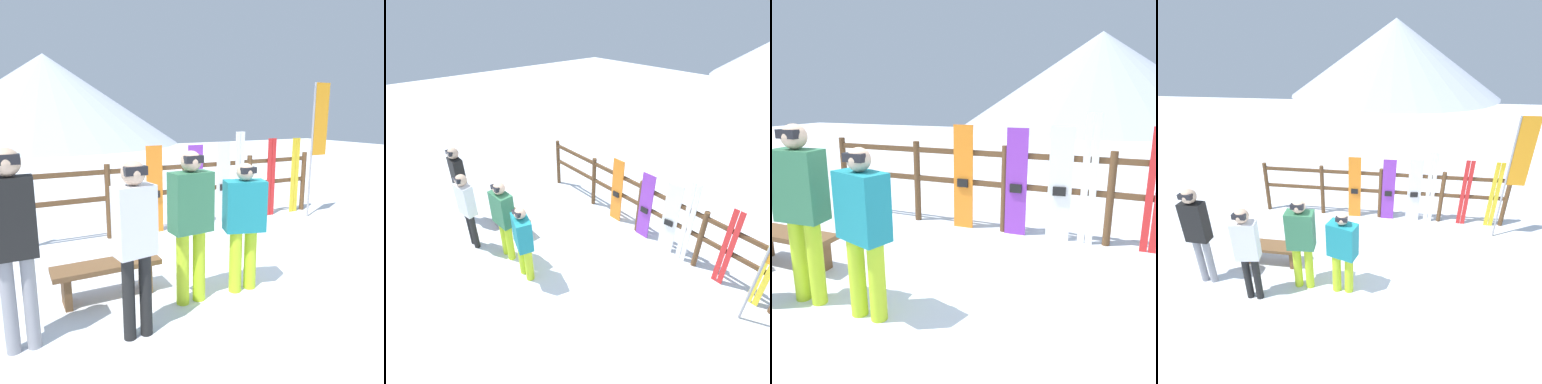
# 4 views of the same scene
# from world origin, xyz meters

# --- Properties ---
(ground_plane) EXTENTS (40.00, 40.00, 0.00)m
(ground_plane) POSITION_xyz_m (0.00, 0.00, 0.00)
(ground_plane) COLOR white
(mountain_backdrop) EXTENTS (18.00, 18.00, 6.00)m
(mountain_backdrop) POSITION_xyz_m (0.00, 24.18, 3.00)
(mountain_backdrop) COLOR #B2BCD1
(mountain_backdrop) RESTS_ON ground
(fence) EXTENTS (5.82, 0.10, 1.27)m
(fence) POSITION_xyz_m (-0.00, 2.18, 0.75)
(fence) COLOR brown
(fence) RESTS_ON ground
(bench) EXTENTS (1.22, 0.36, 0.42)m
(bench) POSITION_xyz_m (-1.99, 0.10, 0.31)
(bench) COLOR brown
(bench) RESTS_ON ground
(person_white) EXTENTS (0.40, 0.26, 1.69)m
(person_white) POSITION_xyz_m (-1.93, -0.79, 1.01)
(person_white) COLOR black
(person_white) RESTS_ON ground
(person_black) EXTENTS (0.39, 0.24, 1.82)m
(person_black) POSITION_xyz_m (-2.92, -0.53, 1.09)
(person_black) COLOR gray
(person_black) RESTS_ON ground
(person_plaid_green) EXTENTS (0.47, 0.28, 1.71)m
(person_plaid_green) POSITION_xyz_m (-1.18, -0.41, 0.99)
(person_plaid_green) COLOR #B7D826
(person_plaid_green) RESTS_ON ground
(person_teal) EXTENTS (0.52, 0.39, 1.54)m
(person_teal) POSITION_xyz_m (-0.49, -0.42, 0.88)
(person_teal) COLOR #B7D826
(person_teal) RESTS_ON ground
(snowboard_orange) EXTENTS (0.30, 0.06, 1.55)m
(snowboard_orange) POSITION_xyz_m (-0.62, 2.12, 0.77)
(snowboard_orange) COLOR orange
(snowboard_orange) RESTS_ON ground
(snowboard_purple) EXTENTS (0.30, 0.06, 1.53)m
(snowboard_purple) POSITION_xyz_m (0.19, 2.12, 0.76)
(snowboard_purple) COLOR purple
(snowboard_purple) RESTS_ON ground
(snowboard_white) EXTENTS (0.31, 0.09, 1.56)m
(snowboard_white) POSITION_xyz_m (0.79, 2.12, 0.78)
(snowboard_white) COLOR white
(snowboard_white) RESTS_ON ground
(ski_pair_white) EXTENTS (0.19, 0.02, 1.75)m
(ski_pair_white) POSITION_xyz_m (1.16, 2.12, 0.87)
(ski_pair_white) COLOR white
(ski_pair_white) RESTS_ON ground
(ski_pair_red) EXTENTS (0.20, 0.02, 1.60)m
(ski_pair_red) POSITION_xyz_m (1.93, 2.12, 0.80)
(ski_pair_red) COLOR red
(ski_pair_red) RESTS_ON ground
(ski_pair_yellow) EXTENTS (0.20, 0.02, 1.58)m
(ski_pair_yellow) POSITION_xyz_m (2.56, 2.12, 0.79)
(ski_pair_yellow) COLOR yellow
(ski_pair_yellow) RESTS_ON ground
(rental_flag) EXTENTS (0.40, 0.04, 2.67)m
(rental_flag) POSITION_xyz_m (2.67, 1.68, 1.71)
(rental_flag) COLOR #99999E
(rental_flag) RESTS_ON ground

